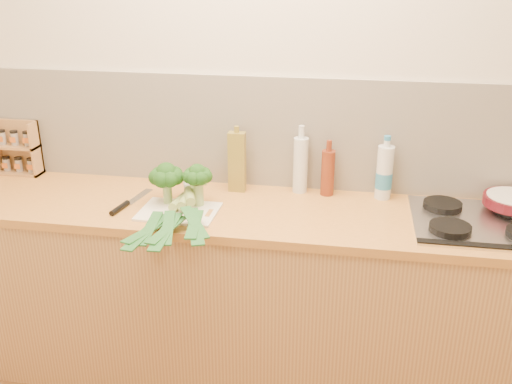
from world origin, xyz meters
TOP-DOWN VIEW (x-y plane):
  - room_shell at (0.00, 1.49)m, footprint 3.50×3.50m
  - counter at (0.00, 1.20)m, footprint 3.20×0.62m
  - gas_hob at (1.02, 1.20)m, footprint 0.58×0.50m
  - chopping_board at (-0.28, 1.09)m, footprint 0.35×0.26m
  - broccoli_left at (-0.36, 1.17)m, footprint 0.16×0.16m
  - broccoli_right at (-0.21, 1.17)m, footprint 0.13×0.14m
  - leek_front at (-0.30, 1.08)m, footprint 0.14×0.70m
  - leek_mid at (-0.26, 1.05)m, footprint 0.11×0.70m
  - leek_back at (-0.21, 1.05)m, footprint 0.27×0.64m
  - chefs_knife at (-0.54, 1.11)m, footprint 0.09×0.33m
  - spice_rack at (-1.25, 1.44)m, footprint 0.23×0.09m
  - oil_tin at (-0.08, 1.40)m, footprint 0.08×0.05m
  - glass_bottle at (0.22, 1.44)m, footprint 0.07×0.07m
  - amber_bottle at (0.35, 1.42)m, footprint 0.06×0.06m
  - water_bottle at (0.61, 1.42)m, footprint 0.08×0.08m

SIDE VIEW (x-z plane):
  - counter at x=0.00m, z-range 0.00..0.90m
  - chopping_board at x=-0.28m, z-range 0.90..0.91m
  - chefs_knife at x=-0.54m, z-range 0.90..0.92m
  - gas_hob at x=1.02m, z-range 0.89..0.93m
  - leek_front at x=-0.30m, z-range 0.91..0.95m
  - leek_mid at x=-0.26m, z-range 0.93..0.97m
  - leek_back at x=-0.21m, z-range 0.95..0.99m
  - amber_bottle at x=0.35m, z-range 0.88..1.15m
  - water_bottle at x=0.61m, z-range 0.88..1.16m
  - spice_rack at x=-1.25m, z-range 0.88..1.16m
  - broccoli_left at x=-0.36m, z-range 0.94..1.14m
  - glass_bottle at x=0.22m, z-range 0.88..1.20m
  - broccoli_right at x=-0.21m, z-range 0.95..1.14m
  - oil_tin at x=-0.08m, z-range 0.89..1.21m
  - room_shell at x=0.00m, z-range -0.58..2.92m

